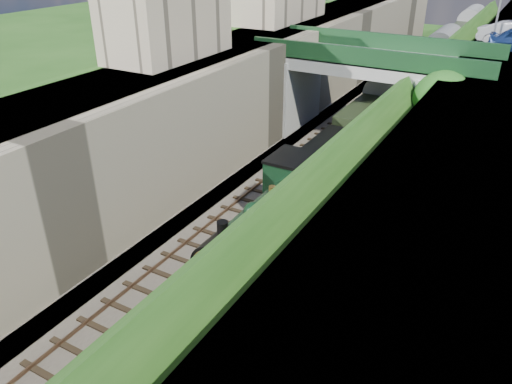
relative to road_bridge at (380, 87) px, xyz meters
name	(u,v)px	position (x,y,z in m)	size (l,w,h in m)	color
ground	(153,342)	(-0.94, -24.00, -4.08)	(160.00, 160.00, 0.00)	#1E4714
trackbed	(342,156)	(-0.94, -4.00, -3.98)	(10.00, 90.00, 0.20)	#473F38
retaining_wall	(272,97)	(-6.44, -4.00, -0.58)	(1.00, 90.00, 7.00)	#756B56
street_plateau_left	(230,90)	(-9.94, -4.00, -0.58)	(6.00, 90.00, 7.00)	#262628
street_plateau_right	(502,141)	(8.56, -4.00, -0.95)	(8.00, 90.00, 6.25)	#262628
embankment_slope	(410,148)	(4.06, -6.88, -1.31)	(4.59, 90.00, 6.49)	#1E4714
track_left	(315,149)	(-2.94, -4.00, -3.83)	(2.50, 90.00, 0.20)	black
track_right	(359,158)	(0.26, -4.00, -3.83)	(2.50, 90.00, 0.20)	black
road_bridge	(380,87)	(0.00, 0.00, 0.00)	(16.00, 6.40, 7.25)	gray
building_near	(167,23)	(-10.44, -10.00, 4.92)	(4.00, 8.00, 4.00)	gray
tree	(444,103)	(4.97, -3.36, 0.57)	(3.60, 3.80, 6.60)	black
locomotive	(270,223)	(0.26, -16.84, -2.18)	(3.10, 10.22, 3.83)	black
tender	(330,169)	(0.26, -9.48, -2.46)	(2.70, 6.00, 3.05)	black
coach_front	(392,104)	(0.26, 3.12, -2.03)	(2.90, 18.00, 3.70)	black
coach_middle	(442,57)	(0.26, 21.92, -2.03)	(2.90, 18.00, 3.70)	black
coach_rear	(470,30)	(0.26, 40.72, -2.03)	(2.90, 18.00, 3.70)	black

